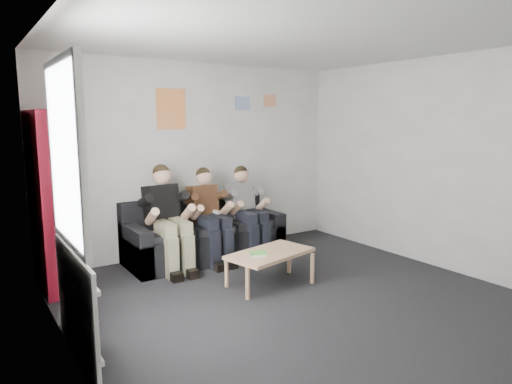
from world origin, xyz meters
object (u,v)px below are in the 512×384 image
(person_left, at_px, (168,219))
(sofa, at_px, (204,237))
(coffee_table, at_px, (270,256))
(person_middle, at_px, (210,216))
(bookshelf, at_px, (51,201))
(person_right, at_px, (247,211))

(person_left, bearing_deg, sofa, 10.45)
(coffee_table, bearing_deg, person_middle, 97.60)
(sofa, bearing_deg, bookshelf, -177.15)
(person_left, distance_m, person_middle, 0.60)
(sofa, relative_size, person_middle, 1.68)
(person_right, bearing_deg, person_left, 177.90)
(person_middle, bearing_deg, coffee_table, -84.21)
(sofa, distance_m, person_right, 0.71)
(person_middle, bearing_deg, bookshelf, 175.25)
(bookshelf, height_order, person_left, bookshelf)
(bookshelf, distance_m, person_middle, 1.97)
(coffee_table, bearing_deg, sofa, 96.53)
(bookshelf, height_order, person_right, bookshelf)
(bookshelf, relative_size, person_right, 1.60)
(sofa, bearing_deg, coffee_table, -83.47)
(sofa, height_order, coffee_table, sofa)
(bookshelf, xyz_separation_m, person_right, (2.53, -0.10, -0.37))
(person_left, xyz_separation_m, person_right, (1.19, 0.00, -0.03))
(bookshelf, relative_size, person_left, 1.49)
(sofa, xyz_separation_m, bookshelf, (-1.94, -0.10, 0.71))
(person_right, bearing_deg, coffee_table, -112.70)
(bookshelf, bearing_deg, person_right, -5.04)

